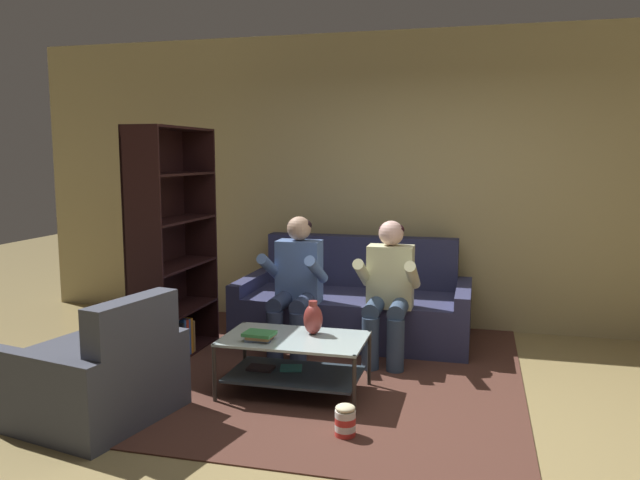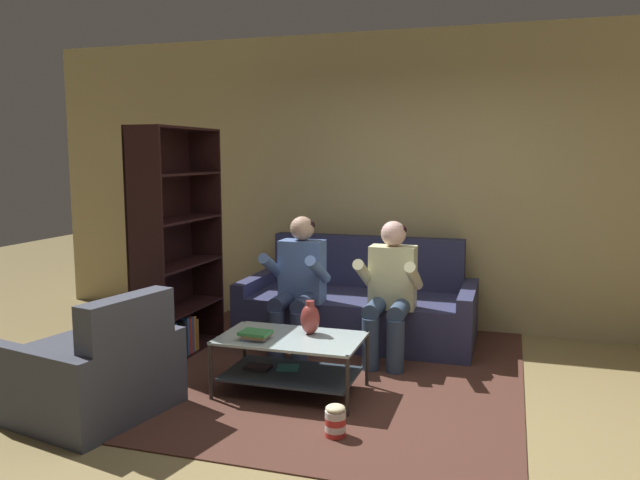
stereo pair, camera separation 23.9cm
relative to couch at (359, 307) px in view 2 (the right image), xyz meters
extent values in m
plane|color=#958151|center=(0.60, -1.86, -0.29)|extent=(16.80, 16.80, 0.00)
cube|color=tan|center=(0.60, 0.60, 1.16)|extent=(8.40, 0.12, 2.90)
cube|color=#313356|center=(0.00, -0.06, -0.08)|extent=(1.87, 0.98, 0.43)
cube|color=#292B49|center=(0.00, 0.34, 0.38)|extent=(1.87, 0.18, 0.49)
cube|color=#313356|center=(-1.00, -0.06, -0.02)|extent=(0.13, 0.98, 0.55)
cube|color=#313356|center=(1.00, -0.06, -0.02)|extent=(0.13, 0.98, 0.55)
cylinder|color=navy|center=(-0.50, -0.86, -0.08)|extent=(0.14, 0.14, 0.43)
cylinder|color=navy|center=(-0.30, -0.86, -0.08)|extent=(0.14, 0.14, 0.43)
cylinder|color=navy|center=(-0.50, -0.68, 0.18)|extent=(0.14, 0.42, 0.14)
cylinder|color=navy|center=(-0.30, -0.68, 0.18)|extent=(0.14, 0.42, 0.14)
cube|color=#526FA9|center=(-0.40, -0.47, 0.41)|extent=(0.38, 0.22, 0.54)
cylinder|color=#526FA9|center=(-0.60, -0.65, 0.46)|extent=(0.09, 0.49, 0.31)
cylinder|color=#526FA9|center=(-0.20, -0.65, 0.46)|extent=(0.09, 0.49, 0.31)
sphere|color=tan|center=(-0.40, -0.47, 0.78)|extent=(0.21, 0.21, 0.21)
ellipsoid|color=black|center=(-0.40, -0.45, 0.81)|extent=(0.21, 0.21, 0.13)
cylinder|color=#334662|center=(0.30, -0.86, -0.08)|extent=(0.14, 0.14, 0.43)
cylinder|color=#334662|center=(0.50, -0.86, -0.08)|extent=(0.14, 0.14, 0.43)
cylinder|color=#334662|center=(0.30, -0.68, 0.18)|extent=(0.14, 0.42, 0.14)
cylinder|color=#334662|center=(0.50, -0.68, 0.18)|extent=(0.14, 0.42, 0.14)
cube|color=beige|center=(0.40, -0.47, 0.40)|extent=(0.38, 0.22, 0.53)
cylinder|color=beige|center=(0.20, -0.65, 0.45)|extent=(0.09, 0.49, 0.31)
cylinder|color=beige|center=(0.60, -0.65, 0.45)|extent=(0.09, 0.49, 0.31)
sphere|color=beige|center=(0.40, -0.47, 0.77)|extent=(0.21, 0.21, 0.21)
ellipsoid|color=black|center=(0.40, -0.45, 0.80)|extent=(0.21, 0.21, 0.13)
cube|color=#A8BDBD|center=(-0.14, -1.49, 0.12)|extent=(1.02, 0.60, 0.02)
cube|color=#2F3B45|center=(-0.14, -1.49, -0.15)|extent=(0.93, 0.56, 0.02)
cylinder|color=#332E29|center=(-0.63, -1.78, -0.08)|extent=(0.03, 0.03, 0.42)
cylinder|color=#332E29|center=(0.35, -1.78, -0.08)|extent=(0.03, 0.03, 0.42)
cylinder|color=#332E29|center=(-0.63, -1.20, -0.08)|extent=(0.03, 0.03, 0.42)
cylinder|color=#332E29|center=(0.35, -1.20, -0.08)|extent=(0.03, 0.03, 0.42)
cube|color=#2E2429|center=(-0.40, -1.48, -0.13)|extent=(0.19, 0.13, 0.02)
cube|color=teal|center=(-0.19, -1.43, -0.13)|extent=(0.18, 0.15, 0.02)
cube|color=#4B2B22|center=(-0.07, -0.88, -0.29)|extent=(3.08, 3.43, 0.01)
cube|color=#725556|center=(-0.07, -0.88, -0.29)|extent=(1.69, 1.89, 0.00)
ellipsoid|color=maroon|center=(-0.03, -1.38, 0.24)|extent=(0.14, 0.14, 0.22)
cylinder|color=maroon|center=(-0.03, -1.38, 0.35)|extent=(0.06, 0.06, 0.05)
cube|color=#7C91BC|center=(-0.36, -1.62, 0.14)|extent=(0.20, 0.16, 0.02)
cube|color=#9E6F46|center=(-0.35, -1.62, 0.16)|extent=(0.18, 0.17, 0.02)
cube|color=#388446|center=(-0.36, -1.63, 0.18)|extent=(0.22, 0.17, 0.02)
cube|color=black|center=(-1.39, -1.36, 0.68)|extent=(0.33, 0.02, 1.94)
cube|color=black|center=(-1.38, -0.38, 0.68)|extent=(0.33, 0.02, 1.94)
cube|color=black|center=(-1.54, -0.87, 0.68)|extent=(0.03, 1.00, 1.94)
cube|color=black|center=(-1.39, -0.87, -0.28)|extent=(0.34, 0.97, 0.02)
cube|color=black|center=(-1.39, -0.87, 0.09)|extent=(0.34, 0.97, 0.02)
cube|color=black|center=(-1.39, -0.87, 0.48)|extent=(0.34, 0.97, 0.02)
cube|color=black|center=(-1.39, -0.87, 0.87)|extent=(0.34, 0.97, 0.02)
cube|color=black|center=(-1.39, -0.87, 1.26)|extent=(0.34, 0.97, 0.02)
cube|color=black|center=(-1.39, -0.87, 1.64)|extent=(0.34, 0.97, 0.02)
cube|color=#6E97B7|center=(-1.38, -1.32, -0.11)|extent=(0.27, 0.05, 0.32)
cube|color=#2C1D28|center=(-1.38, -1.27, -0.13)|extent=(0.26, 0.04, 0.29)
cube|color=teal|center=(-1.36, -1.22, -0.17)|extent=(0.22, 0.04, 0.22)
cube|color=#3554B5|center=(-1.36, -1.18, -0.11)|extent=(0.23, 0.03, 0.33)
cube|color=purple|center=(-1.36, -1.14, -0.16)|extent=(0.23, 0.04, 0.24)
cube|color=blue|center=(-1.40, -1.09, -0.14)|extent=(0.30, 0.03, 0.27)
cube|color=#A06D44|center=(-1.35, -1.06, -0.17)|extent=(0.22, 0.03, 0.20)
cube|color=#1E2329|center=(-1.36, -1.02, -0.12)|extent=(0.24, 0.03, 0.30)
cube|color=#2E5FAB|center=(-1.39, -0.99, -0.11)|extent=(0.30, 0.03, 0.32)
cube|color=red|center=(-1.38, -0.95, -0.12)|extent=(0.28, 0.05, 0.31)
cube|color=#2E5BB2|center=(-1.38, -0.91, -0.12)|extent=(0.27, 0.03, 0.31)
cube|color=orange|center=(-1.36, -0.87, -0.12)|extent=(0.24, 0.04, 0.31)
cube|color=#A27642|center=(-1.35, -0.83, -0.14)|extent=(0.22, 0.03, 0.27)
cube|color=#3D404D|center=(-1.32, -2.19, -0.08)|extent=(1.04, 0.86, 0.44)
cube|color=#3D404D|center=(-0.95, -2.27, 0.34)|extent=(0.30, 0.71, 0.40)
cube|color=#3D404D|center=(-1.24, -1.80, -0.03)|extent=(0.92, 0.30, 0.54)
cube|color=#3D404D|center=(-1.41, -2.59, -0.03)|extent=(0.92, 0.30, 0.54)
cylinder|color=red|center=(0.36, -2.08, -0.27)|extent=(0.13, 0.13, 0.04)
cylinder|color=white|center=(0.36, -2.08, -0.23)|extent=(0.13, 0.13, 0.04)
cylinder|color=red|center=(0.36, -2.08, -0.19)|extent=(0.13, 0.13, 0.04)
cylinder|color=white|center=(0.36, -2.08, -0.15)|extent=(0.13, 0.13, 0.04)
ellipsoid|color=beige|center=(0.36, -2.08, -0.11)|extent=(0.12, 0.12, 0.05)
camera|label=1|loc=(1.10, -5.62, 1.41)|focal=35.00mm
camera|label=2|loc=(1.33, -5.55, 1.41)|focal=35.00mm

